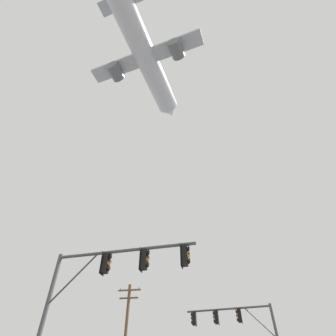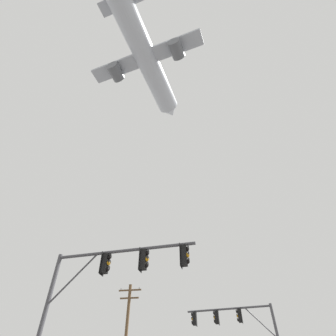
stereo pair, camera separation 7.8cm
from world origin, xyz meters
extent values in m
cylinder|color=#4C4C51|center=(-6.29, 7.28, 3.30)|extent=(0.20, 0.20, 6.60)
cylinder|color=#4C4C51|center=(-2.86, 6.98, 6.45)|extent=(6.87, 0.75, 0.15)
cylinder|color=#4C4C51|center=(-5.26, 7.19, 5.37)|extent=(2.12, 0.26, 2.21)
cube|color=black|center=(0.02, 6.73, 5.92)|extent=(0.29, 0.34, 0.90)
cylinder|color=black|center=(0.02, 6.73, 6.43)|extent=(0.05, 0.05, 0.12)
cube|color=black|center=(-0.12, 6.74, 5.92)|extent=(0.06, 0.46, 1.04)
sphere|color=black|center=(0.16, 6.72, 6.19)|extent=(0.20, 0.20, 0.20)
cylinder|color=black|center=(0.23, 6.71, 6.25)|extent=(0.06, 0.21, 0.21)
sphere|color=orange|center=(0.16, 6.72, 5.91)|extent=(0.20, 0.20, 0.20)
cylinder|color=black|center=(0.23, 6.71, 5.97)|extent=(0.06, 0.21, 0.21)
sphere|color=black|center=(0.16, 6.72, 5.63)|extent=(0.20, 0.20, 0.20)
cylinder|color=black|center=(0.23, 6.71, 5.69)|extent=(0.06, 0.21, 0.21)
cube|color=black|center=(-1.87, 6.90, 5.92)|extent=(0.29, 0.34, 0.90)
cylinder|color=black|center=(-1.87, 6.90, 6.43)|extent=(0.05, 0.05, 0.12)
cube|color=black|center=(-2.01, 6.91, 5.92)|extent=(0.06, 0.46, 1.04)
sphere|color=black|center=(-1.72, 6.88, 6.19)|extent=(0.20, 0.20, 0.20)
cylinder|color=black|center=(-1.66, 6.88, 6.25)|extent=(0.06, 0.21, 0.21)
sphere|color=orange|center=(-1.72, 6.88, 5.91)|extent=(0.20, 0.20, 0.20)
cylinder|color=black|center=(-1.66, 6.88, 5.97)|extent=(0.06, 0.21, 0.21)
sphere|color=black|center=(-1.72, 6.88, 5.63)|extent=(0.20, 0.20, 0.20)
cylinder|color=black|center=(-1.66, 6.88, 5.69)|extent=(0.06, 0.21, 0.21)
cube|color=black|center=(-3.75, 7.06, 5.92)|extent=(0.29, 0.34, 0.90)
cylinder|color=black|center=(-3.75, 7.06, 6.43)|extent=(0.05, 0.05, 0.12)
cube|color=black|center=(-3.89, 7.07, 5.92)|extent=(0.06, 0.46, 1.04)
sphere|color=black|center=(-3.61, 7.05, 6.19)|extent=(0.20, 0.20, 0.20)
cylinder|color=black|center=(-3.54, 7.04, 6.25)|extent=(0.06, 0.21, 0.21)
sphere|color=orange|center=(-3.61, 7.05, 5.91)|extent=(0.20, 0.20, 0.20)
cylinder|color=black|center=(-3.54, 7.04, 5.97)|extent=(0.06, 0.21, 0.21)
sphere|color=black|center=(-3.61, 7.05, 5.63)|extent=(0.20, 0.20, 0.20)
cylinder|color=black|center=(-3.54, 7.04, 5.69)|extent=(0.06, 0.21, 0.21)
cylinder|color=#4C4C51|center=(2.09, 18.40, 6.29)|extent=(6.33, 1.08, 0.15)
cylinder|color=#4C4C51|center=(4.30, 18.07, 5.24)|extent=(1.96, 0.37, 2.16)
cube|color=black|center=(-0.55, 18.79, 5.77)|extent=(0.30, 0.35, 0.90)
cylinder|color=black|center=(-0.55, 18.79, 6.28)|extent=(0.05, 0.05, 0.12)
cube|color=black|center=(-0.42, 18.77, 5.77)|extent=(0.09, 0.46, 1.04)
sphere|color=black|center=(-0.70, 18.81, 6.04)|extent=(0.20, 0.20, 0.20)
cylinder|color=black|center=(-0.76, 18.82, 6.10)|extent=(0.07, 0.21, 0.21)
sphere|color=orange|center=(-0.70, 18.81, 5.76)|extent=(0.20, 0.20, 0.20)
cylinder|color=black|center=(-0.76, 18.82, 5.82)|extent=(0.07, 0.21, 0.21)
sphere|color=black|center=(-0.70, 18.81, 5.48)|extent=(0.20, 0.20, 0.20)
cylinder|color=black|center=(-0.76, 18.82, 5.54)|extent=(0.07, 0.21, 0.21)
cube|color=black|center=(1.18, 18.54, 5.77)|extent=(0.30, 0.35, 0.90)
cylinder|color=black|center=(1.18, 18.54, 6.28)|extent=(0.05, 0.05, 0.12)
cube|color=black|center=(1.32, 18.51, 5.77)|extent=(0.09, 0.46, 1.04)
sphere|color=black|center=(1.04, 18.56, 6.04)|extent=(0.20, 0.20, 0.20)
cylinder|color=black|center=(0.97, 18.57, 6.10)|extent=(0.07, 0.21, 0.21)
sphere|color=orange|center=(1.04, 18.56, 5.76)|extent=(0.20, 0.20, 0.20)
cylinder|color=black|center=(0.97, 18.57, 5.82)|extent=(0.07, 0.21, 0.21)
sphere|color=black|center=(1.04, 18.56, 5.48)|extent=(0.20, 0.20, 0.20)
cylinder|color=black|center=(0.97, 18.57, 5.54)|extent=(0.07, 0.21, 0.21)
cube|color=black|center=(2.91, 18.28, 5.77)|extent=(0.30, 0.35, 0.90)
cylinder|color=black|center=(2.91, 18.28, 6.28)|extent=(0.05, 0.05, 0.12)
cube|color=black|center=(3.05, 18.26, 5.77)|extent=(0.09, 0.46, 1.04)
sphere|color=black|center=(2.77, 18.30, 6.04)|extent=(0.20, 0.20, 0.20)
cylinder|color=black|center=(2.71, 18.31, 6.10)|extent=(0.07, 0.21, 0.21)
sphere|color=orange|center=(2.77, 18.30, 5.76)|extent=(0.20, 0.20, 0.20)
cylinder|color=black|center=(2.71, 18.31, 5.82)|extent=(0.07, 0.21, 0.21)
sphere|color=black|center=(2.77, 18.30, 5.48)|extent=(0.20, 0.20, 0.20)
cylinder|color=black|center=(2.71, 18.31, 5.54)|extent=(0.07, 0.21, 0.21)
cube|color=brown|center=(-6.72, 21.16, 8.84)|extent=(2.20, 0.12, 0.12)
cube|color=brown|center=(-6.72, 21.16, 8.14)|extent=(1.80, 0.12, 0.12)
cylinder|color=gray|center=(-7.62, 21.16, 8.96)|extent=(0.10, 0.10, 0.18)
cylinder|color=gray|center=(-5.82, 21.16, 8.96)|extent=(0.10, 0.10, 0.18)
cylinder|color=#B7BCC6|center=(-6.98, 19.62, 51.14)|extent=(8.97, 24.22, 4.24)
cone|color=#B7BCC6|center=(-4.30, 32.60, 51.14)|extent=(4.53, 3.67, 4.03)
cube|color=#A8ADB7|center=(-7.11, 18.97, 50.50)|extent=(22.66, 7.40, 0.48)
cylinder|color=#595B60|center=(-13.29, 20.24, 49.23)|extent=(2.98, 3.60, 2.39)
cylinder|color=#595B60|center=(-0.93, 17.70, 49.23)|extent=(2.98, 3.60, 2.39)
cube|color=#A8ADB7|center=(-9.12, 9.23, 51.54)|extent=(8.27, 3.94, 0.27)
camera|label=1|loc=(1.07, -4.69, 1.19)|focal=28.30mm
camera|label=2|loc=(1.15, -4.68, 1.19)|focal=28.30mm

